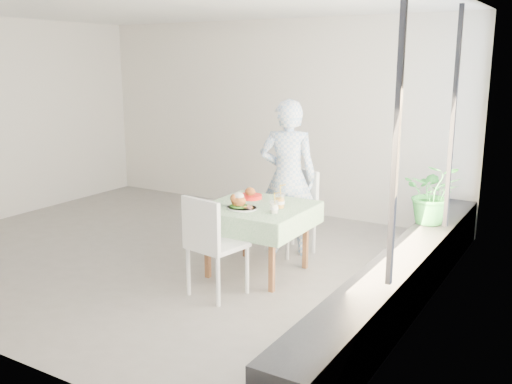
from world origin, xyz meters
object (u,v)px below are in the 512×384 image
Objects in this scene: chair_near at (216,265)px; main_dish at (240,203)px; cafe_table at (258,231)px; diner at (288,178)px; juice_cup_orange at (280,202)px; chair_far at (292,227)px; potted_plant at (433,194)px.

main_dish is (-0.05, 0.50, 0.49)m from chair_near.
main_dish is at bearing -111.53° from cafe_table.
chair_near is at bearing -92.96° from cafe_table.
diner is 5.44× the size of main_dish.
juice_cup_orange is at bearing 68.81° from chair_near.
main_dish is 1.13× the size of juice_cup_orange.
chair_far is 0.60m from diner.
chair_near is at bearing -111.19° from juice_cup_orange.
main_dish reaches higher than cafe_table.
chair_near reaches higher than cafe_table.
juice_cup_orange is 0.45× the size of potted_plant.
main_dish is (-0.08, -0.21, 0.34)m from cafe_table.
potted_plant is (1.56, 0.37, -0.07)m from diner.
chair_far is 1.13m from main_dish.
cafe_table is at bearing -173.87° from juice_cup_orange.
chair_near is at bearing -130.56° from potted_plant.
diner is 1.61m from potted_plant.
diner is at bearing -166.71° from potted_plant.
main_dish is at bearing -94.03° from chair_far.
chair_far is 0.98× the size of chair_near.
diner reaches higher than main_dish.
main_dish is at bearing 95.27° from chair_near.
chair_far reaches higher than main_dish.
main_dish is 2.08m from potted_plant.
cafe_table is 0.41m from main_dish.
diner reaches higher than potted_plant.
chair_near is 0.94m from juice_cup_orange.
cafe_table is at bearing -89.17° from chair_far.
chair_far is 2.94× the size of main_dish.
chair_near reaches higher than chair_far.
cafe_table is 3.18× the size of main_dish.
juice_cup_orange is at bearing 35.50° from main_dish.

